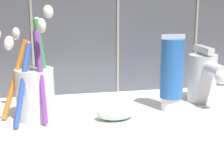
% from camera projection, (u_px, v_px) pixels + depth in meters
% --- Properties ---
extents(sink_counter, '(0.71, 0.38, 0.02)m').
position_uv_depth(sink_counter, '(131.00, 126.00, 0.64)').
color(sink_counter, white).
rests_on(sink_counter, ground).
extents(toothbrush_cup, '(0.11, 0.12, 0.19)m').
position_uv_depth(toothbrush_cup, '(34.00, 88.00, 0.63)').
color(toothbrush_cup, silver).
rests_on(toothbrush_cup, sink_counter).
extents(toothpaste_tube, '(0.04, 0.04, 0.14)m').
position_uv_depth(toothpaste_tube, '(172.00, 73.00, 0.68)').
color(toothpaste_tube, white).
rests_on(toothpaste_tube, sink_counter).
extents(sink_faucet, '(0.06, 0.11, 0.11)m').
position_uv_depth(sink_faucet, '(204.00, 76.00, 0.73)').
color(sink_faucet, silver).
rests_on(sink_faucet, sink_counter).
extents(soap_bar, '(0.06, 0.04, 0.03)m').
position_uv_depth(soap_bar, '(115.00, 112.00, 0.64)').
color(soap_bar, silver).
rests_on(soap_bar, sink_counter).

